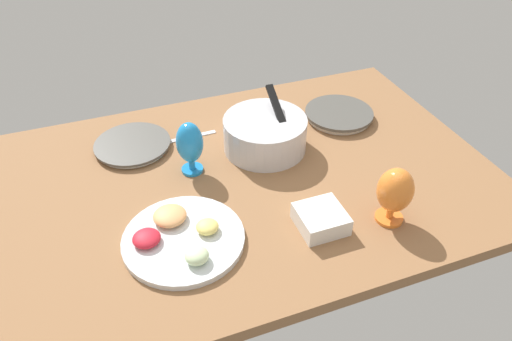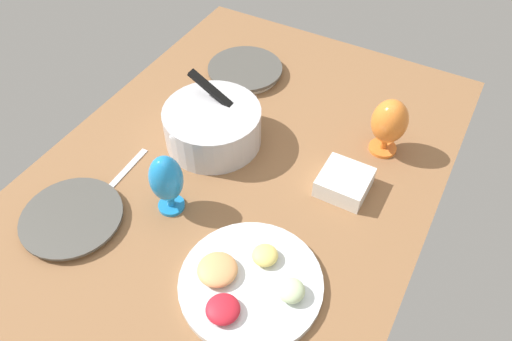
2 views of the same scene
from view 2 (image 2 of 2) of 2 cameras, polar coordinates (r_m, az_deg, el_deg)
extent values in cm
cube|color=#8C603D|center=(133.38, -3.42, -2.30)|extent=(160.00, 104.00, 4.00)
cylinder|color=silver|center=(132.11, -20.69, -5.36)|extent=(23.59, 23.59, 1.33)
cylinder|color=#4E4C47|center=(131.31, -20.81, -5.07)|extent=(25.64, 25.64, 0.80)
cylinder|color=silver|center=(167.90, -1.28, 11.47)|extent=(23.07, 23.07, 1.80)
cylinder|color=#4E4C47|center=(167.05, -1.29, 11.87)|extent=(25.08, 25.08, 1.08)
cylinder|color=silver|center=(140.25, -5.09, 5.20)|extent=(27.81, 27.81, 11.39)
cylinder|color=white|center=(137.98, -5.18, 6.25)|extent=(25.03, 25.03, 2.05)
cube|color=black|center=(138.74, -4.19, 8.53)|extent=(2.91, 20.26, 11.51)
cylinder|color=silver|center=(113.50, -0.61, -13.06)|extent=(33.05, 33.05, 1.80)
ellipsoid|color=#F9E072|center=(114.55, 1.06, -9.89)|extent=(6.15, 6.15, 2.92)
ellipsoid|color=#F2A566|center=(112.79, -4.54, -11.48)|extent=(9.29, 9.29, 3.08)
ellipsoid|color=red|center=(108.21, -3.89, -15.90)|extent=(7.51, 7.51, 2.76)
ellipsoid|color=beige|center=(109.81, 4.13, -13.84)|extent=(6.19, 6.19, 3.60)
cylinder|color=#1F87D3|center=(128.49, -9.86, -4.03)|extent=(6.91, 6.91, 1.00)
cylinder|color=#1F87D3|center=(126.93, -9.98, -3.46)|extent=(2.00, 2.00, 3.07)
ellipsoid|color=#1F87D3|center=(120.58, -10.49, -0.94)|extent=(8.44, 8.44, 13.81)
cylinder|color=orange|center=(145.34, 14.59, 2.58)|extent=(7.95, 7.95, 1.00)
cylinder|color=orange|center=(143.93, 14.75, 3.16)|extent=(2.00, 2.00, 3.13)
ellipsoid|color=orange|center=(138.49, 15.39, 5.59)|extent=(9.98, 9.98, 13.37)
cube|color=white|center=(130.88, 10.30, -1.36)|extent=(12.78, 12.78, 5.38)
cube|color=#F9E072|center=(129.61, 10.40, -0.86)|extent=(10.48, 10.48, 1.72)
cube|color=silver|center=(139.72, -15.00, 0.07)|extent=(18.05, 2.40, 0.60)
camera|label=1|loc=(0.72, 87.49, -1.95)|focal=33.71mm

